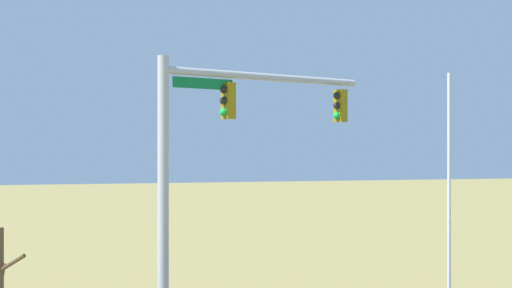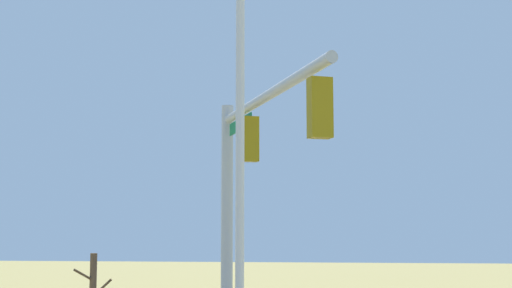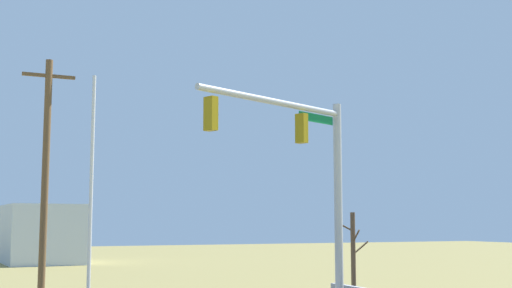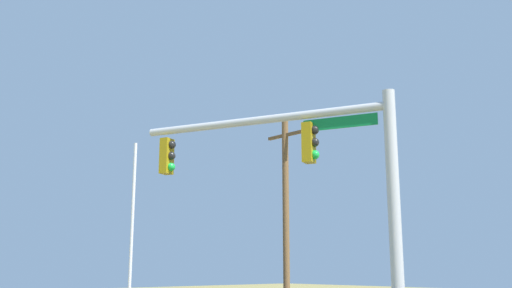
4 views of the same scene
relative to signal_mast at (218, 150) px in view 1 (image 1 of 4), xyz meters
The scene contains 2 objects.
signal_mast is the anchor object (origin of this frame).
flagpole 7.33m from the signal_mast, behind, with size 0.10×0.10×7.46m, color silver.
Camera 1 is at (4.90, 17.41, 5.34)m, focal length 49.79 mm.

